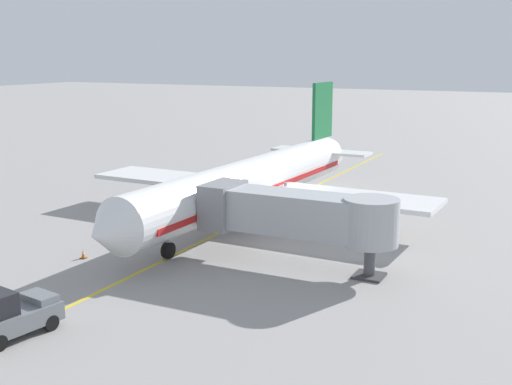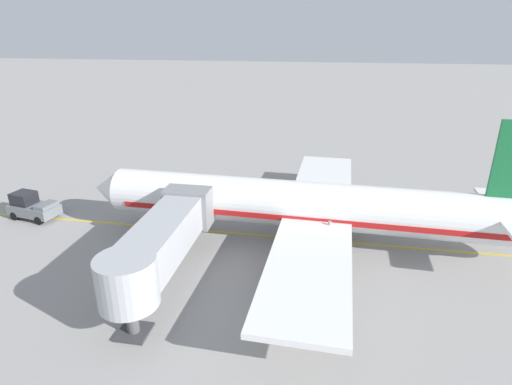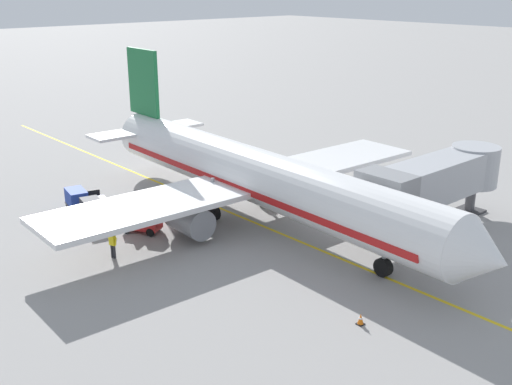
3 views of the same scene
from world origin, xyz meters
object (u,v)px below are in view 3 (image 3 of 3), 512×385
at_px(baggage_cart_front, 93,209).
at_px(safety_cone_nose_left, 361,319).
at_px(baggage_cart_second_in_train, 77,198).
at_px(baggage_tug_lead, 97,205).
at_px(ground_crew_wing_walker, 113,243).
at_px(parked_airliner, 255,176).
at_px(jet_bridge, 435,180).
at_px(baggage_tug_trailing, 143,222).

height_order(baggage_cart_front, safety_cone_nose_left, baggage_cart_front).
height_order(baggage_cart_front, baggage_cart_second_in_train, same).
xyz_separation_m(baggage_tug_lead, ground_crew_wing_walker, (2.86, 7.39, 0.24)).
distance_m(parked_airliner, jet_bridge, 12.07).
bearing_deg(safety_cone_nose_left, baggage_tug_lead, -84.03).
distance_m(parked_airliner, baggage_cart_front, 11.45).
bearing_deg(ground_crew_wing_walker, jet_bridge, 151.71).
xyz_separation_m(baggage_cart_front, safety_cone_nose_left, (-3.25, 21.13, -0.66)).
height_order(baggage_tug_lead, safety_cone_nose_left, baggage_tug_lead).
relative_size(baggage_cart_second_in_train, ground_crew_wing_walker, 1.76).
height_order(parked_airliner, baggage_tug_trailing, parked_airliner).
bearing_deg(ground_crew_wing_walker, safety_cone_nose_left, 109.23).
height_order(parked_airliner, baggage_cart_second_in_train, parked_airliner).
xyz_separation_m(baggage_tug_trailing, baggage_cart_second_in_train, (1.42, -6.76, 0.24)).
bearing_deg(ground_crew_wing_walker, baggage_cart_second_in_train, -103.16).
xyz_separation_m(jet_bridge, safety_cone_nose_left, (13.34, 4.89, -3.16)).
height_order(jet_bridge, baggage_cart_second_in_train, jet_bridge).
relative_size(parked_airliner, baggage_cart_second_in_train, 12.52).
bearing_deg(baggage_cart_second_in_train, safety_cone_nose_left, 97.27).
bearing_deg(jet_bridge, baggage_cart_second_in_train, -49.32).
distance_m(baggage_cart_second_in_train, ground_crew_wing_walker, 9.35).
height_order(baggage_tug_trailing, baggage_cart_second_in_train, baggage_tug_trailing).
xyz_separation_m(parked_airliner, baggage_cart_second_in_train, (8.51, -9.94, -2.24)).
relative_size(baggage_tug_lead, ground_crew_wing_walker, 1.61).
bearing_deg(baggage_tug_lead, baggage_cart_second_in_train, -66.93).
height_order(parked_airliner, jet_bridge, parked_airliner).
bearing_deg(ground_crew_wing_walker, baggage_tug_trailing, -146.56).
height_order(parked_airliner, baggage_tug_lead, parked_airliner).
bearing_deg(parked_airliner, ground_crew_wing_walker, -4.47).
height_order(baggage_tug_lead, baggage_cart_front, baggage_tug_lead).
height_order(jet_bridge, safety_cone_nose_left, jet_bridge).
xyz_separation_m(jet_bridge, ground_crew_wing_walker, (18.52, -9.97, -2.50)).
relative_size(baggage_tug_lead, baggage_cart_front, 0.91).
bearing_deg(baggage_tug_trailing, baggage_cart_front, -67.66).
distance_m(jet_bridge, baggage_tug_lead, 23.54).
bearing_deg(baggage_tug_lead, baggage_cart_front, 50.61).
bearing_deg(baggage_cart_front, jet_bridge, 135.61).
bearing_deg(jet_bridge, ground_crew_wing_walker, -28.29).
xyz_separation_m(baggage_tug_lead, safety_cone_nose_left, (-2.33, 22.26, -0.42)).
distance_m(parked_airliner, baggage_tug_lead, 11.59).
height_order(baggage_tug_lead, baggage_cart_second_in_train, baggage_tug_lead).
distance_m(baggage_tug_lead, ground_crew_wing_walker, 7.93).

